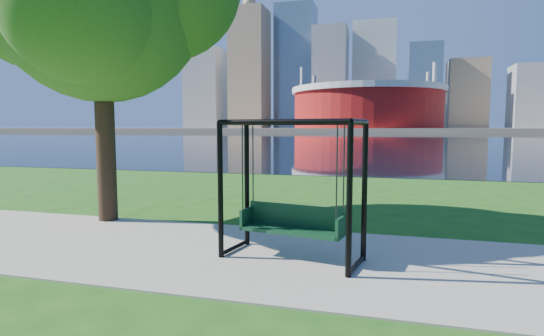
% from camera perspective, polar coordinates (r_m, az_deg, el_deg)
% --- Properties ---
extents(ground, '(900.00, 900.00, 0.00)m').
position_cam_1_polar(ground, '(8.06, -0.70, -10.74)').
color(ground, '#1E5114').
rests_on(ground, ground).
extents(path, '(120.00, 4.00, 0.03)m').
position_cam_1_polar(path, '(7.59, -1.77, -11.64)').
color(path, '#9E937F').
rests_on(path, ground).
extents(river, '(900.00, 180.00, 0.02)m').
position_cam_1_polar(river, '(109.48, 14.31, 4.10)').
color(river, black).
rests_on(river, ground).
extents(far_bank, '(900.00, 228.00, 2.00)m').
position_cam_1_polar(far_bank, '(313.44, 15.07, 5.03)').
color(far_bank, '#937F60').
rests_on(far_bank, ground).
extents(stadium, '(83.00, 83.00, 32.00)m').
position_cam_1_polar(stadium, '(243.03, 12.65, 8.14)').
color(stadium, maroon).
rests_on(stadium, far_bank).
extents(skyline, '(392.00, 66.00, 96.50)m').
position_cam_1_polar(skyline, '(328.62, 14.48, 11.15)').
color(skyline, gray).
rests_on(skyline, far_bank).
extents(swing, '(2.47, 1.41, 2.38)m').
position_cam_1_polar(swing, '(7.14, 2.75, -3.37)').
color(swing, black).
rests_on(swing, ground).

